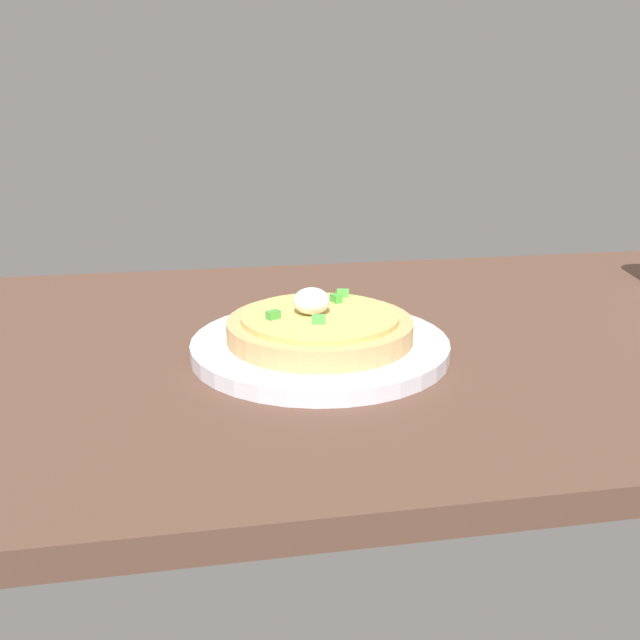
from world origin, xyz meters
The scene contains 3 objects.
dining_table centered at (0.00, 0.00, 1.26)cm, with size 126.54×65.61×2.52cm, color brown.
plate centered at (-5.66, -4.81, 3.29)cm, with size 25.61×25.61×1.55cm, color white.
pizza centered at (-5.70, -4.78, 5.42)cm, with size 18.41×18.41×5.22cm.
Camera 1 is at (-16.99, -69.17, 27.47)cm, focal length 39.26 mm.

